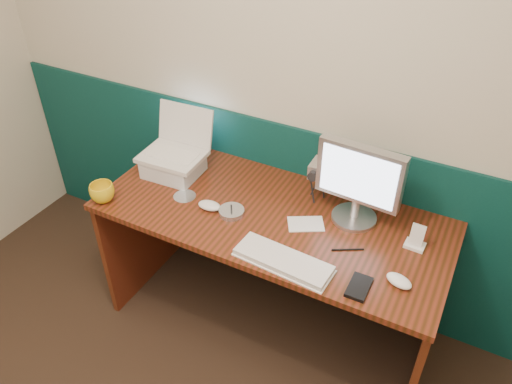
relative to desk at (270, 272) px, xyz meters
The scene contains 18 objects.
back_wall 0.95m from the desk, 102.55° to the left, with size 3.50×0.04×2.50m, color beige.
wainscot 0.39m from the desk, 102.96° to the left, with size 3.48×0.02×1.00m, color #073132.
desk is the anchor object (origin of this frame).
laptop_riser 0.72m from the desk, behind, with size 0.26×0.22×0.09m, color silver.
laptop 0.83m from the desk, behind, with size 0.30×0.23×0.25m, color silver, non-canonical shape.
monitor 0.67m from the desk, 21.95° to the left, with size 0.37×0.11×0.37m, color #B4B5B9, non-canonical shape.
keyboard 0.50m from the desk, 55.19° to the right, with size 0.40×0.13×0.02m, color silver.
mouse_right 0.75m from the desk, 14.27° to the right, with size 0.11×0.06×0.04m, color white.
mouse_left 0.49m from the desk, 159.41° to the right, with size 0.11×0.07×0.04m, color silver.
mug 0.89m from the desk, 159.45° to the right, with size 0.11×0.11×0.09m, color gold.
camcorder 0.53m from the desk, 56.09° to the left, with size 0.09×0.13×0.20m, color silver, non-canonical shape.
cd_spindle 0.43m from the desk, 151.67° to the right, with size 0.12×0.12×0.02m, color #B3BAC4.
cd_loose_a 0.57m from the desk, behind, with size 0.11×0.11×0.00m, color silver.
pen 0.55m from the desk, 10.15° to the right, with size 0.01×0.01×0.13m, color black.
papers 0.41m from the desk, ahead, with size 0.16×0.10×0.00m, color silver.
dock 0.74m from the desk, ahead, with size 0.08×0.06×0.02m, color white.
music_player 0.77m from the desk, ahead, with size 0.06×0.01×0.10m, color white.
pda 0.67m from the desk, 26.89° to the right, with size 0.08×0.13×0.02m, color black.
Camera 1 is at (0.84, -0.21, 2.17)m, focal length 35.00 mm.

